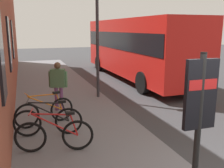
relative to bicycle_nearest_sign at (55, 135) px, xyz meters
The scene contains 9 objects.
ground 4.92m from the bicycle_nearest_sign, 46.68° to the right, with size 60.00×60.00×0.00m, color #38383A.
sidewalk_pavement 5.44m from the bicycle_nearest_sign, ahead, with size 24.00×3.50×0.12m, color slate.
bicycle_nearest_sign is the anchor object (origin of this frame).
bicycle_end_of_row 0.95m from the bicycle_nearest_sign, ahead, with size 0.50×1.75×0.97m.
bicycle_far_end 1.78m from the bicycle_nearest_sign, ahead, with size 0.65×1.71×0.97m.
transit_info_sign 3.32m from the bicycle_nearest_sign, 140.20° to the right, with size 0.10×0.55×2.40m.
city_bus 9.72m from the bicycle_nearest_sign, 35.34° to the right, with size 10.51×2.69×3.35m.
pedestrian_crossing_street 3.09m from the bicycle_nearest_sign, ahead, with size 0.38×0.60×1.65m.
street_lamp 5.43m from the bicycle_nearest_sign, 28.03° to the right, with size 0.28×0.28×4.84m.
Camera 1 is at (-2.84, 3.12, 2.86)m, focal length 40.80 mm.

